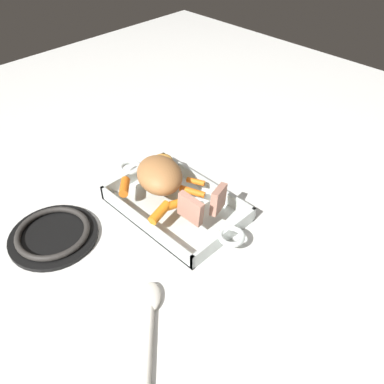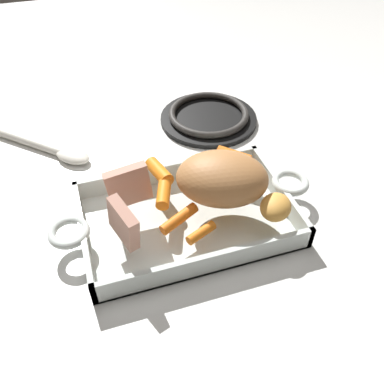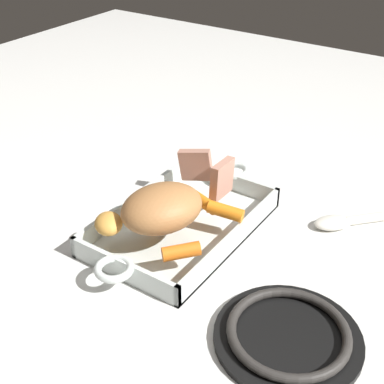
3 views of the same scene
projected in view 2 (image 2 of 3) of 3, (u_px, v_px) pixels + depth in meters
ground_plane at (187, 222)px, 0.67m from camera, size 2.36×2.36×0.00m
roasting_dish at (187, 217)px, 0.66m from camera, size 0.43×0.22×0.04m
pork_roast at (222, 178)px, 0.63m from camera, size 0.17×0.16×0.07m
roast_slice_thick at (128, 186)px, 0.62m from camera, size 0.07×0.02×0.07m
roast_slice_thin at (124, 223)px, 0.57m from camera, size 0.04×0.07×0.07m
baby_carrot_southeast at (159, 172)px, 0.68m from camera, size 0.04×0.07×0.03m
baby_carrot_short at (179, 219)px, 0.60m from camera, size 0.07×0.04×0.02m
baby_carrot_center_right at (164, 191)px, 0.64m from camera, size 0.04×0.07×0.02m
baby_carrot_center_left at (234, 156)px, 0.71m from camera, size 0.06×0.06×0.03m
baby_carrot_long at (203, 232)px, 0.58m from camera, size 0.05×0.03×0.01m
potato_whole at (276, 207)px, 0.61m from camera, size 0.07×0.07×0.03m
stove_burner_rear at (209, 116)px, 0.88m from camera, size 0.21×0.21×0.02m
serving_spoon at (52, 149)px, 0.80m from camera, size 0.19×0.18×0.02m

